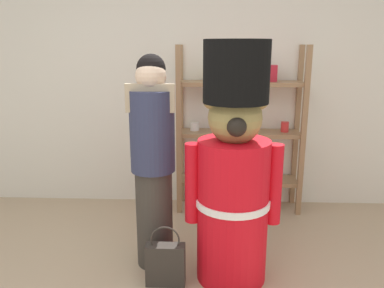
% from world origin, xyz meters
% --- Properties ---
extents(back_wall, '(6.40, 0.12, 2.60)m').
position_xyz_m(back_wall, '(0.00, 2.20, 1.30)').
color(back_wall, silver).
rests_on(back_wall, ground_plane).
extents(merchandise_shelf, '(1.26, 0.35, 1.69)m').
position_xyz_m(merchandise_shelf, '(0.61, 1.98, 0.85)').
color(merchandise_shelf, '#93704C').
rests_on(merchandise_shelf, ground_plane).
extents(teddy_bear_guard, '(0.68, 0.53, 1.72)m').
position_xyz_m(teddy_bear_guard, '(0.48, 0.71, 0.80)').
color(teddy_bear_guard, red).
rests_on(teddy_bear_guard, ground_plane).
extents(person_shopper, '(0.35, 0.33, 1.62)m').
position_xyz_m(person_shopper, '(-0.11, 0.88, 0.85)').
color(person_shopper, '#38332D').
rests_on(person_shopper, ground_plane).
extents(shopping_bag, '(0.28, 0.10, 0.46)m').
position_xyz_m(shopping_bag, '(0.00, 0.59, 0.17)').
color(shopping_bag, '#332D28').
rests_on(shopping_bag, ground_plane).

